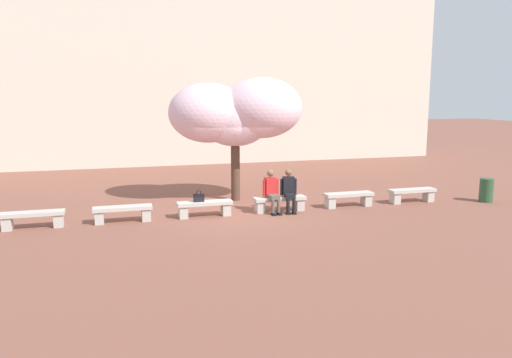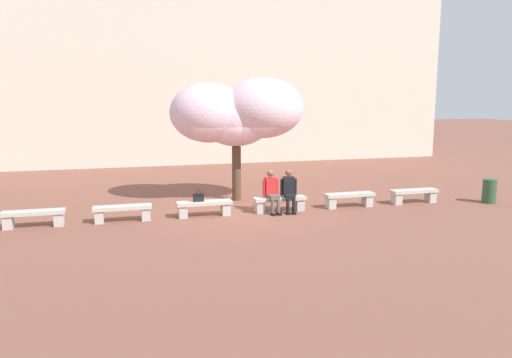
{
  "view_description": "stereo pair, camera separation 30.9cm",
  "coord_description": "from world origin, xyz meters",
  "px_view_note": "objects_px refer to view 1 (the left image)",
  "views": [
    {
      "loc": [
        -3.72,
        -13.97,
        3.48
      ],
      "look_at": [
        0.46,
        0.2,
        1.0
      ],
      "focal_mm": 35.0,
      "sensor_mm": 36.0,
      "label": 1
    },
    {
      "loc": [
        -3.42,
        -14.05,
        3.48
      ],
      "look_at": [
        0.46,
        0.2,
        1.0
      ],
      "focal_mm": 35.0,
      "sensor_mm": 36.0,
      "label": 2
    }
  ],
  "objects_px": {
    "stone_bench_west_end": "(33,217)",
    "stone_bench_far_east": "(412,194)",
    "handbag": "(199,197)",
    "trash_bin": "(486,190)",
    "stone_bench_near_west": "(123,212)",
    "stone_bench_center": "(205,207)",
    "cherry_tree_main": "(236,113)",
    "stone_bench_east_end": "(349,198)",
    "person_seated_right": "(289,189)",
    "stone_bench_near_east": "(280,202)",
    "person_seated_left": "(272,190)"
  },
  "relations": [
    {
      "from": "stone_bench_center",
      "to": "handbag",
      "type": "relative_size",
      "value": 4.71
    },
    {
      "from": "stone_bench_center",
      "to": "stone_bench_near_east",
      "type": "distance_m",
      "value": 2.3
    },
    {
      "from": "stone_bench_near_east",
      "to": "cherry_tree_main",
      "type": "bearing_deg",
      "value": 113.3
    },
    {
      "from": "stone_bench_west_end",
      "to": "stone_bench_far_east",
      "type": "distance_m",
      "value": 11.51
    },
    {
      "from": "stone_bench_near_west",
      "to": "handbag",
      "type": "xyz_separation_m",
      "value": [
        2.14,
        0.02,
        0.28
      ]
    },
    {
      "from": "stone_bench_near_west",
      "to": "stone_bench_center",
      "type": "distance_m",
      "value": 2.3
    },
    {
      "from": "stone_bench_near_east",
      "to": "person_seated_right",
      "type": "distance_m",
      "value": 0.49
    },
    {
      "from": "cherry_tree_main",
      "to": "trash_bin",
      "type": "height_order",
      "value": "cherry_tree_main"
    },
    {
      "from": "stone_bench_far_east",
      "to": "person_seated_left",
      "type": "bearing_deg",
      "value": -179.38
    },
    {
      "from": "person_seated_left",
      "to": "cherry_tree_main",
      "type": "bearing_deg",
      "value": 105.81
    },
    {
      "from": "stone_bench_east_end",
      "to": "person_seated_right",
      "type": "relative_size",
      "value": 1.24
    },
    {
      "from": "stone_bench_west_end",
      "to": "stone_bench_far_east",
      "type": "relative_size",
      "value": 1.0
    },
    {
      "from": "stone_bench_center",
      "to": "handbag",
      "type": "xyz_separation_m",
      "value": [
        -0.16,
        0.02,
        0.28
      ]
    },
    {
      "from": "stone_bench_east_end",
      "to": "cherry_tree_main",
      "type": "relative_size",
      "value": 0.37
    },
    {
      "from": "stone_bench_center",
      "to": "person_seated_left",
      "type": "bearing_deg",
      "value": -1.51
    },
    {
      "from": "stone_bench_center",
      "to": "person_seated_left",
      "type": "height_order",
      "value": "person_seated_left"
    },
    {
      "from": "person_seated_left",
      "to": "person_seated_right",
      "type": "xyz_separation_m",
      "value": [
        0.55,
        0.0,
        0.0
      ]
    },
    {
      "from": "stone_bench_center",
      "to": "cherry_tree_main",
      "type": "xyz_separation_m",
      "value": [
        1.44,
        1.99,
        2.62
      ]
    },
    {
      "from": "person_seated_left",
      "to": "cherry_tree_main",
      "type": "distance_m",
      "value": 3.07
    },
    {
      "from": "stone_bench_center",
      "to": "trash_bin",
      "type": "xyz_separation_m",
      "value": [
        9.31,
        -0.61,
        0.09
      ]
    },
    {
      "from": "stone_bench_west_end",
      "to": "person_seated_right",
      "type": "xyz_separation_m",
      "value": [
        7.18,
        -0.05,
        0.4
      ]
    },
    {
      "from": "stone_bench_west_end",
      "to": "person_seated_left",
      "type": "distance_m",
      "value": 6.64
    },
    {
      "from": "stone_bench_near_west",
      "to": "stone_bench_east_end",
      "type": "xyz_separation_m",
      "value": [
        6.9,
        0.0,
        0.0
      ]
    },
    {
      "from": "stone_bench_center",
      "to": "stone_bench_east_end",
      "type": "bearing_deg",
      "value": 0.0
    },
    {
      "from": "stone_bench_west_end",
      "to": "stone_bench_east_end",
      "type": "xyz_separation_m",
      "value": [
        9.21,
        0.0,
        0.0
      ]
    },
    {
      "from": "stone_bench_near_west",
      "to": "cherry_tree_main",
      "type": "distance_m",
      "value": 4.99
    },
    {
      "from": "stone_bench_center",
      "to": "stone_bench_near_east",
      "type": "relative_size",
      "value": 1.0
    },
    {
      "from": "stone_bench_west_end",
      "to": "stone_bench_east_end",
      "type": "relative_size",
      "value": 1.0
    },
    {
      "from": "handbag",
      "to": "stone_bench_center",
      "type": "bearing_deg",
      "value": -6.51
    },
    {
      "from": "stone_bench_far_east",
      "to": "person_seated_left",
      "type": "relative_size",
      "value": 1.24
    },
    {
      "from": "stone_bench_near_east",
      "to": "handbag",
      "type": "xyz_separation_m",
      "value": [
        -2.47,
        0.02,
        0.28
      ]
    },
    {
      "from": "person_seated_left",
      "to": "trash_bin",
      "type": "height_order",
      "value": "person_seated_left"
    },
    {
      "from": "handbag",
      "to": "stone_bench_east_end",
      "type": "bearing_deg",
      "value": -0.23
    },
    {
      "from": "stone_bench_near_east",
      "to": "trash_bin",
      "type": "xyz_separation_m",
      "value": [
        7.01,
        -0.61,
        0.09
      ]
    },
    {
      "from": "stone_bench_near_east",
      "to": "person_seated_left",
      "type": "xyz_separation_m",
      "value": [
        -0.28,
        -0.05,
        0.4
      ]
    },
    {
      "from": "stone_bench_west_end",
      "to": "stone_bench_near_west",
      "type": "xyz_separation_m",
      "value": [
        2.3,
        -0.0,
        0.0
      ]
    },
    {
      "from": "stone_bench_west_end",
      "to": "stone_bench_east_end",
      "type": "height_order",
      "value": "same"
    },
    {
      "from": "stone_bench_near_east",
      "to": "stone_bench_east_end",
      "type": "bearing_deg",
      "value": 0.0
    },
    {
      "from": "stone_bench_near_east",
      "to": "cherry_tree_main",
      "type": "distance_m",
      "value": 3.4
    },
    {
      "from": "stone_bench_near_east",
      "to": "person_seated_left",
      "type": "height_order",
      "value": "person_seated_left"
    },
    {
      "from": "stone_bench_near_west",
      "to": "cherry_tree_main",
      "type": "relative_size",
      "value": 0.37
    },
    {
      "from": "stone_bench_east_end",
      "to": "cherry_tree_main",
      "type": "distance_m",
      "value": 4.56
    },
    {
      "from": "stone_bench_near_west",
      "to": "person_seated_left",
      "type": "bearing_deg",
      "value": -0.7
    },
    {
      "from": "stone_bench_center",
      "to": "person_seated_left",
      "type": "distance_m",
      "value": 2.06
    },
    {
      "from": "person_seated_left",
      "to": "person_seated_right",
      "type": "relative_size",
      "value": 1.0
    },
    {
      "from": "handbag",
      "to": "trash_bin",
      "type": "distance_m",
      "value": 9.5
    },
    {
      "from": "stone_bench_near_west",
      "to": "stone_bench_near_east",
      "type": "distance_m",
      "value": 4.6
    },
    {
      "from": "person_seated_right",
      "to": "handbag",
      "type": "bearing_deg",
      "value": 178.5
    },
    {
      "from": "stone_bench_near_west",
      "to": "stone_bench_east_end",
      "type": "relative_size",
      "value": 1.0
    },
    {
      "from": "person_seated_left",
      "to": "cherry_tree_main",
      "type": "relative_size",
      "value": 0.3
    }
  ]
}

